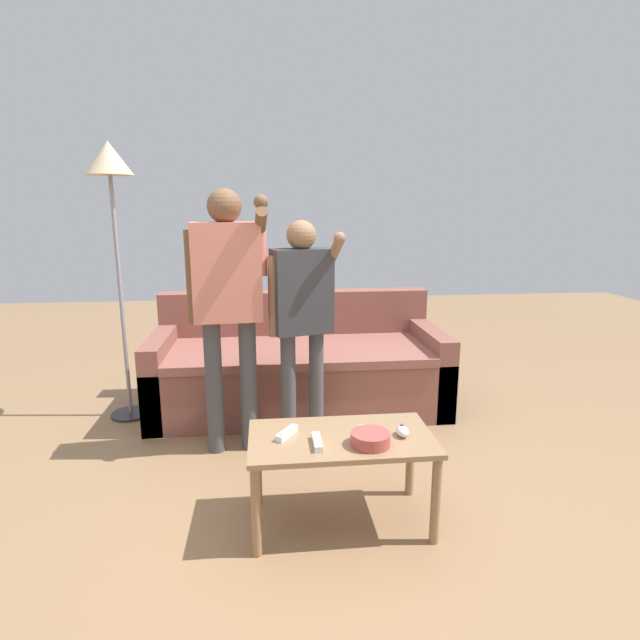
{
  "coord_description": "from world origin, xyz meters",
  "views": [
    {
      "loc": [
        -0.11,
        -2.42,
        1.51
      ],
      "look_at": [
        0.18,
        0.21,
        0.91
      ],
      "focal_mm": 28.32,
      "sensor_mm": 36.0,
      "label": 1
    }
  ],
  "objects_px": {
    "coffee_table": "(341,449)",
    "game_remote_wand_far": "(287,433)",
    "game_remote_nunchuk": "(402,431)",
    "player_left": "(228,292)",
    "game_remote_wand_near": "(365,434)",
    "couch": "(298,368)",
    "floor_lamp": "(111,185)",
    "snack_bowl": "(370,439)",
    "game_remote_wand_spare": "(317,442)",
    "player_center": "(302,308)"
  },
  "relations": [
    {
      "from": "coffee_table",
      "to": "game_remote_wand_far",
      "type": "relative_size",
      "value": 5.83
    },
    {
      "from": "snack_bowl",
      "to": "floor_lamp",
      "type": "xyz_separation_m",
      "value": [
        -1.47,
        1.55,
        1.17
      ]
    },
    {
      "from": "game_remote_wand_near",
      "to": "game_remote_wand_spare",
      "type": "height_order",
      "value": "same"
    },
    {
      "from": "floor_lamp",
      "to": "game_remote_wand_far",
      "type": "distance_m",
      "value": 2.15
    },
    {
      "from": "player_left",
      "to": "snack_bowl",
      "type": "bearing_deg",
      "value": -53.7
    },
    {
      "from": "player_left",
      "to": "couch",
      "type": "bearing_deg",
      "value": 57.08
    },
    {
      "from": "snack_bowl",
      "to": "game_remote_wand_far",
      "type": "xyz_separation_m",
      "value": [
        -0.37,
        0.13,
        -0.01
      ]
    },
    {
      "from": "snack_bowl",
      "to": "couch",
      "type": "bearing_deg",
      "value": 97.69
    },
    {
      "from": "game_remote_nunchuk",
      "to": "couch",
      "type": "bearing_deg",
      "value": 103.98
    },
    {
      "from": "game_remote_nunchuk",
      "to": "player_left",
      "type": "relative_size",
      "value": 0.05
    },
    {
      "from": "game_remote_nunchuk",
      "to": "game_remote_wand_far",
      "type": "bearing_deg",
      "value": 174.14
    },
    {
      "from": "game_remote_wand_far",
      "to": "coffee_table",
      "type": "bearing_deg",
      "value": -5.86
    },
    {
      "from": "snack_bowl",
      "to": "player_center",
      "type": "xyz_separation_m",
      "value": [
        -0.24,
        0.95,
        0.42
      ]
    },
    {
      "from": "player_left",
      "to": "coffee_table",
      "type": "bearing_deg",
      "value": -55.65
    },
    {
      "from": "floor_lamp",
      "to": "game_remote_wand_spare",
      "type": "distance_m",
      "value": 2.29
    },
    {
      "from": "player_left",
      "to": "game_remote_wand_near",
      "type": "height_order",
      "value": "player_left"
    },
    {
      "from": "couch",
      "to": "player_left",
      "type": "distance_m",
      "value": 1.11
    },
    {
      "from": "player_center",
      "to": "game_remote_wand_far",
      "type": "height_order",
      "value": "player_center"
    },
    {
      "from": "couch",
      "to": "coffee_table",
      "type": "height_order",
      "value": "couch"
    },
    {
      "from": "game_remote_nunchuk",
      "to": "snack_bowl",
      "type": "bearing_deg",
      "value": -156.23
    },
    {
      "from": "couch",
      "to": "player_left",
      "type": "height_order",
      "value": "player_left"
    },
    {
      "from": "coffee_table",
      "to": "game_remote_wand_spare",
      "type": "xyz_separation_m",
      "value": [
        -0.12,
        -0.08,
        0.08
      ]
    },
    {
      "from": "game_remote_wand_near",
      "to": "player_left",
      "type": "bearing_deg",
      "value": 128.49
    },
    {
      "from": "game_remote_nunchuk",
      "to": "game_remote_wand_spare",
      "type": "bearing_deg",
      "value": -172.87
    },
    {
      "from": "game_remote_wand_far",
      "to": "game_remote_wand_spare",
      "type": "bearing_deg",
      "value": -38.9
    },
    {
      "from": "couch",
      "to": "game_remote_wand_far",
      "type": "bearing_deg",
      "value": -95.74
    },
    {
      "from": "snack_bowl",
      "to": "player_center",
      "type": "height_order",
      "value": "player_center"
    },
    {
      "from": "snack_bowl",
      "to": "game_remote_nunchuk",
      "type": "relative_size",
      "value": 2.05
    },
    {
      "from": "couch",
      "to": "floor_lamp",
      "type": "bearing_deg",
      "value": -175.88
    },
    {
      "from": "floor_lamp",
      "to": "game_remote_wand_far",
      "type": "bearing_deg",
      "value": -52.24
    },
    {
      "from": "couch",
      "to": "game_remote_wand_near",
      "type": "relative_size",
      "value": 14.4
    },
    {
      "from": "couch",
      "to": "game_remote_wand_near",
      "type": "bearing_deg",
      "value": -82.23
    },
    {
      "from": "couch",
      "to": "player_center",
      "type": "height_order",
      "value": "player_center"
    },
    {
      "from": "coffee_table",
      "to": "snack_bowl",
      "type": "height_order",
      "value": "snack_bowl"
    },
    {
      "from": "couch",
      "to": "game_remote_wand_near",
      "type": "xyz_separation_m",
      "value": [
        0.21,
        -1.56,
        0.17
      ]
    },
    {
      "from": "coffee_table",
      "to": "floor_lamp",
      "type": "distance_m",
      "value": 2.35
    },
    {
      "from": "floor_lamp",
      "to": "game_remote_wand_far",
      "type": "height_order",
      "value": "floor_lamp"
    },
    {
      "from": "player_center",
      "to": "player_left",
      "type": "relative_size",
      "value": 0.89
    },
    {
      "from": "player_left",
      "to": "game_remote_wand_far",
      "type": "xyz_separation_m",
      "value": [
        0.31,
        -0.8,
        -0.55
      ]
    },
    {
      "from": "player_center",
      "to": "game_remote_wand_far",
      "type": "relative_size",
      "value": 9.6
    },
    {
      "from": "floor_lamp",
      "to": "player_left",
      "type": "height_order",
      "value": "floor_lamp"
    },
    {
      "from": "coffee_table",
      "to": "game_remote_wand_far",
      "type": "xyz_separation_m",
      "value": [
        -0.25,
        0.03,
        0.08
      ]
    },
    {
      "from": "game_remote_nunchuk",
      "to": "game_remote_wand_near",
      "type": "bearing_deg",
      "value": 177.47
    },
    {
      "from": "snack_bowl",
      "to": "game_remote_wand_spare",
      "type": "bearing_deg",
      "value": 174.56
    },
    {
      "from": "game_remote_wand_spare",
      "to": "couch",
      "type": "bearing_deg",
      "value": 89.31
    },
    {
      "from": "coffee_table",
      "to": "game_remote_wand_near",
      "type": "bearing_deg",
      "value": -11.16
    },
    {
      "from": "coffee_table",
      "to": "floor_lamp",
      "type": "bearing_deg",
      "value": 133.14
    },
    {
      "from": "coffee_table",
      "to": "game_remote_wand_spare",
      "type": "relative_size",
      "value": 5.48
    },
    {
      "from": "couch",
      "to": "game_remote_wand_far",
      "type": "height_order",
      "value": "couch"
    },
    {
      "from": "game_remote_nunchuk",
      "to": "player_center",
      "type": "relative_size",
      "value": 0.06
    }
  ]
}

